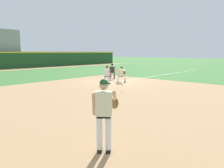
# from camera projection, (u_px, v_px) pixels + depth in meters

# --- Properties ---
(ground_plane) EXTENTS (160.00, 160.00, 0.00)m
(ground_plane) POSITION_uv_depth(u_px,v_px,m) (118.00, 82.00, 18.43)
(ground_plane) COLOR #3D7533
(infield_dirt_patch) EXTENTS (18.00, 18.00, 0.01)m
(infield_dirt_patch) POSITION_uv_depth(u_px,v_px,m) (114.00, 98.00, 11.95)
(infield_dirt_patch) COLOR tan
(infield_dirt_patch) RESTS_ON ground
(warning_track_strip) EXTENTS (48.00, 3.20, 0.01)m
(warning_track_strip) POSITION_uv_depth(u_px,v_px,m) (12.00, 70.00, 31.57)
(warning_track_strip) COLOR tan
(warning_track_strip) RESTS_ON ground
(foul_line_stripe) EXTENTS (17.28, 0.10, 0.00)m
(foul_line_stripe) POSITION_uv_depth(u_px,v_px,m) (166.00, 74.00, 24.82)
(foul_line_stripe) COLOR white
(foul_line_stripe) RESTS_ON ground
(first_base_bag) EXTENTS (0.38, 0.38, 0.09)m
(first_base_bag) POSITION_uv_depth(u_px,v_px,m) (118.00, 82.00, 18.42)
(first_base_bag) COLOR white
(first_base_bag) RESTS_ON ground
(baseball) EXTENTS (0.07, 0.07, 0.07)m
(baseball) POSITION_uv_depth(u_px,v_px,m) (122.00, 92.00, 13.70)
(baseball) COLOR white
(baseball) RESTS_ON ground
(pitcher) EXTENTS (0.85, 0.57, 1.86)m
(pitcher) POSITION_uv_depth(u_px,v_px,m) (105.00, 111.00, 5.37)
(pitcher) COLOR black
(pitcher) RESTS_ON ground
(first_baseman) EXTENTS (0.78, 1.06, 1.34)m
(first_baseman) POSITION_uv_depth(u_px,v_px,m) (122.00, 74.00, 18.23)
(first_baseman) COLOR black
(first_baseman) RESTS_ON ground
(baserunner) EXTENTS (0.44, 0.60, 1.46)m
(baserunner) POSITION_uv_depth(u_px,v_px,m) (107.00, 74.00, 17.32)
(baserunner) COLOR black
(baserunner) RESTS_ON ground
(umpire) EXTENTS (0.66, 0.68, 1.46)m
(umpire) POSITION_uv_depth(u_px,v_px,m) (112.00, 71.00, 20.44)
(umpire) COLOR black
(umpire) RESTS_ON ground
(outfield_wall) EXTENTS (48.00, 0.54, 2.60)m
(outfield_wall) POSITION_uv_depth(u_px,v_px,m) (6.00, 60.00, 32.69)
(outfield_wall) COLOR #1E4C23
(outfield_wall) RESTS_ON ground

